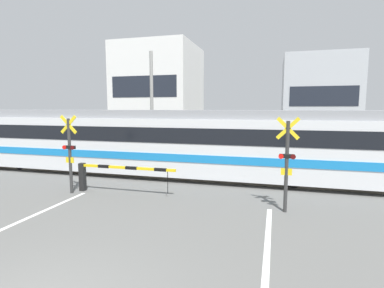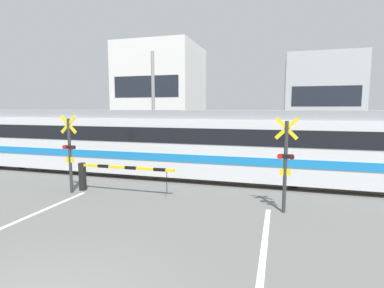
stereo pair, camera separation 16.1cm
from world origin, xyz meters
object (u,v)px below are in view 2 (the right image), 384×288
(crossing_barrier_far, at_px, (259,153))
(crossing_barrier_near, at_px, (105,172))
(crossing_signal_left, at_px, (70,151))
(commuter_train, at_px, (145,140))
(pedestrian, at_px, (213,140))
(crossing_signal_right, at_px, (285,161))

(crossing_barrier_far, bearing_deg, crossing_barrier_near, -128.55)
(crossing_signal_left, bearing_deg, commuter_train, 70.55)
(crossing_barrier_near, bearing_deg, commuter_train, 88.25)
(crossing_signal_left, distance_m, pedestrian, 10.49)
(crossing_barrier_far, bearing_deg, pedestrian, 135.41)
(crossing_signal_right, xyz_separation_m, pedestrian, (-4.33, 9.96, -0.55))
(commuter_train, relative_size, pedestrian, 12.04)
(crossing_barrier_near, relative_size, crossing_signal_right, 1.33)
(commuter_train, bearing_deg, pedestrian, 72.84)
(commuter_train, height_order, pedestrian, commuter_train)
(crossing_signal_left, distance_m, crossing_signal_right, 7.57)
(crossing_barrier_near, bearing_deg, crossing_barrier_far, 51.45)
(crossing_barrier_far, height_order, pedestrian, pedestrian)
(commuter_train, height_order, crossing_barrier_far, commuter_train)
(crossing_signal_left, height_order, pedestrian, crossing_signal_left)
(crossing_signal_right, bearing_deg, crossing_barrier_near, 176.40)
(crossing_barrier_near, bearing_deg, pedestrian, 77.97)
(crossing_barrier_far, height_order, crossing_signal_right, crossing_signal_right)
(crossing_signal_left, height_order, crossing_signal_right, same)
(commuter_train, relative_size, crossing_signal_right, 7.45)
(crossing_barrier_near, distance_m, pedestrian, 9.78)
(crossing_signal_right, distance_m, pedestrian, 10.88)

